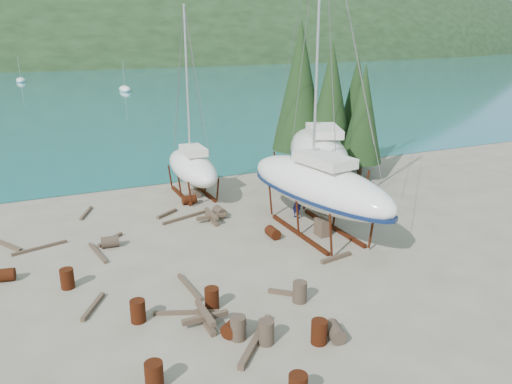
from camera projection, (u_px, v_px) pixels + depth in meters
name	position (u px, v px, depth m)	size (l,w,h in m)	color
ground	(240.00, 268.00, 23.22)	(600.00, 600.00, 0.00)	#6A6353
bay_water	(31.00, 53.00, 295.67)	(700.00, 700.00, 0.00)	#176475
far_hill	(31.00, 53.00, 300.00)	(800.00, 360.00, 110.00)	black
far_house_right	(122.00, 55.00, 198.74)	(6.60, 5.60, 5.60)	beige
cypress_near_right	(331.00, 100.00, 36.88)	(3.60, 3.60, 10.00)	black
cypress_mid_right	(363.00, 114.00, 36.02)	(3.06, 3.06, 8.50)	black
cypress_back_left	(300.00, 86.00, 37.75)	(4.14, 4.14, 11.50)	black
cypress_far_right	(356.00, 104.00, 39.13)	(3.24, 3.24, 9.00)	black
moored_boat_mid	(125.00, 89.00, 96.32)	(2.00, 5.00, 6.05)	white
moored_boat_far	(21.00, 80.00, 115.03)	(2.00, 5.00, 6.05)	white
large_sailboat_near	(318.00, 185.00, 26.63)	(4.69, 11.14, 17.01)	white
large_sailboat_far	(318.00, 154.00, 32.37)	(7.67, 12.11, 18.51)	white
small_sailboat_shore	(192.00, 167.00, 33.15)	(2.57, 7.68, 12.20)	white
worker	(297.00, 203.00, 29.35)	(0.66, 0.43, 1.81)	#11144C
drum_1	(335.00, 332.00, 17.72)	(0.58, 0.58, 0.88)	#2D2823
drum_2	(4.00, 275.00, 21.92)	(0.58, 0.58, 0.88)	#4F1A0D
drum_4	(189.00, 200.00, 31.93)	(0.58, 0.58, 0.88)	#4F1A0D
drum_5	(300.00, 292.00, 20.17)	(0.58, 0.58, 0.88)	#2D2823
drum_6	(273.00, 233.00, 26.63)	(0.58, 0.58, 0.88)	#4F1A0D
drum_7	(319.00, 332.00, 17.45)	(0.58, 0.58, 0.88)	#4F1A0D
drum_8	(67.00, 279.00, 21.28)	(0.58, 0.58, 0.88)	#4F1A0D
drum_9	(110.00, 242.00, 25.44)	(0.58, 0.58, 0.88)	#2D2823
drum_10	(138.00, 311.00, 18.77)	(0.58, 0.58, 0.88)	#4F1A0D
drum_11	(219.00, 212.00, 29.79)	(0.58, 0.58, 0.88)	#2D2823
drum_12	(233.00, 327.00, 18.01)	(0.58, 0.58, 0.88)	#4F1A0D
drum_13	(154.00, 375.00, 15.23)	(0.58, 0.58, 0.88)	#4F1A0D
drum_14	(212.00, 298.00, 19.68)	(0.58, 0.58, 0.88)	#4F1A0D
drum_16	(266.00, 332.00, 17.43)	(0.58, 0.58, 0.88)	#2D2823
drum_17	(238.00, 328.00, 17.69)	(0.58, 0.58, 0.88)	#2D2823
timber_1	(336.00, 258.00, 24.08)	(0.19, 1.83, 0.19)	brown
timber_2	(8.00, 245.00, 25.48)	(0.19, 2.24, 0.19)	brown
timber_3	(186.00, 313.00, 19.36)	(0.15, 2.52, 0.15)	brown
timber_4	(110.00, 240.00, 26.22)	(0.17, 1.85, 0.17)	brown
timber_5	(189.00, 287.00, 21.30)	(0.16, 2.54, 0.16)	brown
timber_6	(167.00, 214.00, 30.01)	(0.19, 1.65, 0.19)	brown
timber_7	(285.00, 293.00, 20.82)	(0.17, 1.44, 0.17)	brown
timber_9	(86.00, 213.00, 30.19)	(0.15, 2.21, 0.15)	brown
timber_10	(185.00, 217.00, 29.44)	(0.16, 3.10, 0.16)	brown
timber_11	(98.00, 253.00, 24.67)	(0.15, 2.61, 0.15)	brown
timber_12	(93.00, 306.00, 19.77)	(0.17, 2.03, 0.17)	brown
timber_15	(40.00, 248.00, 25.25)	(0.15, 2.71, 0.15)	brown
timber_16	(256.00, 341.00, 17.51)	(0.23, 3.19, 0.23)	brown
timber_pile_fore	(205.00, 318.00, 18.60)	(1.80, 1.80, 0.60)	brown
timber_pile_aft	(211.00, 217.00, 28.92)	(1.80, 1.80, 0.60)	brown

